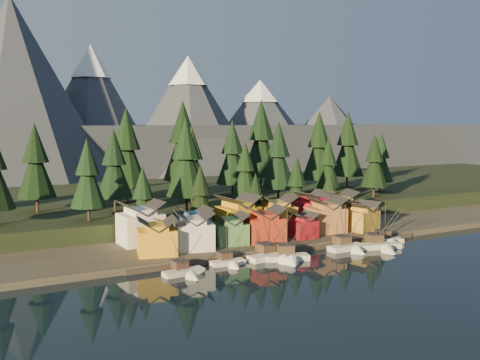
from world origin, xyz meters
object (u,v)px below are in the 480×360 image
boat_1 (229,257)px  boat_4 (349,241)px  boat_0 (186,266)px  boat_3 (289,251)px  boat_5 (381,240)px  house_front_0 (157,235)px  boat_2 (275,250)px  house_back_0 (140,222)px  house_front_1 (194,229)px  house_back_1 (195,223)px  boat_6 (387,235)px

boat_1 → boat_4: 32.00m
boat_1 → boat_4: (31.95, -1.77, 0.59)m
boat_0 → boat_3: (24.90, -0.20, 0.54)m
boat_5 → house_front_0: 54.82m
boat_5 → boat_2: bearing=-174.1°
boat_1 → boat_3: boat_3 is taller
house_back_0 → boat_5: bearing=-31.1°
boat_2 → boat_4: 20.68m
house_front_1 → house_back_0: 14.59m
boat_3 → house_front_0: size_ratio=1.26×
house_front_1 → boat_2: bearing=-27.3°
house_back_0 → boat_2: bearing=-48.2°
boat_1 → house_back_0: bearing=119.7°
boat_3 → boat_4: 18.51m
boat_0 → boat_5: size_ratio=0.81×
boat_2 → boat_3: 3.24m
boat_3 → boat_2: bearing=150.8°
boat_2 → house_back_1: size_ratio=1.56×
boat_3 → boat_6: 32.41m
boat_3 → house_back_0: 37.32m
house_front_0 → house_back_1: size_ratio=1.19×
boat_0 → boat_2: 22.82m
boat_2 → house_back_0: size_ratio=1.24×
boat_6 → house_front_1: house_front_1 is taller
boat_2 → house_front_0: boat_2 is taller
boat_0 → boat_3: size_ratio=0.82×
boat_1 → house_front_0: (-12.67, 11.22, 4.01)m
boat_3 → house_front_1: boat_3 is taller
boat_1 → house_front_0: house_front_0 is taller
boat_6 → house_back_1: 49.87m
boat_5 → house_front_0: size_ratio=1.28×
boat_6 → house_back_1: (-45.04, 21.10, 3.59)m
house_back_0 → boat_1: bearing=-64.6°
boat_1 → house_front_0: size_ratio=0.99×
boat_3 → house_back_0: (-26.24, 26.14, 4.60)m
boat_0 → boat_2: (22.72, 2.18, 0.31)m
boat_0 → boat_3: 24.91m
boat_3 → house_front_1: size_ratio=1.20×
house_back_0 → house_back_1: bearing=-12.4°
boat_3 → boat_4: boat_3 is taller
boat_6 → house_front_1: (-49.00, 12.15, 3.91)m
boat_2 → boat_4: size_ratio=1.05×
boat_6 → house_back_1: size_ratio=1.39×
boat_3 → house_back_1: (-12.77, 24.05, 3.43)m
boat_6 → boat_2: bearing=-160.7°
boat_6 → house_back_1: boat_6 is taller
boat_4 → house_back_1: (-31.23, 22.72, 3.40)m
boat_1 → boat_3: 13.85m
boat_1 → boat_2: (11.30, -0.72, 0.33)m
house_front_0 → house_back_1: (13.38, 9.73, -0.03)m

